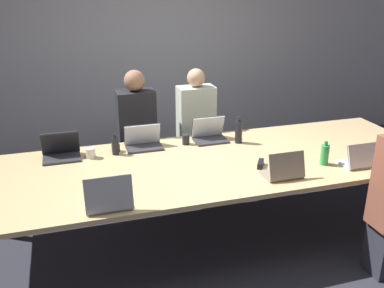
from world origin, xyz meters
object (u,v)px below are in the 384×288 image
at_px(cup_far_left, 91,153).
at_px(bottle_far_midleft, 115,145).
at_px(cup_far_center, 186,139).
at_px(cup_near_right, 382,156).
at_px(laptop_near_right, 361,159).
at_px(person_far_midleft, 137,136).
at_px(bottle_near_right, 325,154).
at_px(laptop_far_center, 209,133).
at_px(stapler, 261,164).
at_px(laptop_far_midleft, 143,141).
at_px(laptop_near_left, 109,199).
at_px(person_far_center, 196,132).
at_px(bottle_far_center, 239,132).
at_px(laptop_near_midright, 284,170).
at_px(laptop_far_left, 61,151).
at_px(cup_far_midleft, 116,148).

height_order(cup_far_left, bottle_far_midleft, bottle_far_midleft).
distance_m(cup_far_center, cup_near_right, 1.83).
xyz_separation_m(laptop_near_right, person_far_midleft, (-1.72, 1.47, -0.11)).
bearing_deg(cup_near_right, bottle_near_right, 170.96).
bearing_deg(laptop_far_center, cup_far_center, -169.75).
height_order(person_far_midleft, stapler, person_far_midleft).
distance_m(laptop_far_midleft, person_far_midleft, 0.49).
xyz_separation_m(laptop_near_left, laptop_near_right, (2.20, 0.11, -0.01)).
relative_size(person_far_center, bottle_far_center, 5.06).
relative_size(cup_near_right, cup_far_left, 0.92).
distance_m(cup_near_right, stapler, 1.13).
height_order(cup_far_left, laptop_far_midleft, laptop_far_midleft).
distance_m(cup_far_center, laptop_near_midright, 1.12).
bearing_deg(stapler, laptop_far_center, 137.74).
bearing_deg(laptop_far_midleft, laptop_far_left, -177.23).
bearing_deg(bottle_far_midleft, person_far_center, 30.25).
bearing_deg(cup_near_right, bottle_far_midleft, 159.42).
bearing_deg(person_far_center, laptop_far_center, -90.26).
xyz_separation_m(laptop_near_left, laptop_far_left, (-0.31, 1.07, -0.01)).
bearing_deg(stapler, laptop_near_midright, -39.94).
distance_m(person_far_center, stapler, 1.24).
distance_m(bottle_near_right, cup_far_midleft, 1.92).
bearing_deg(cup_near_right, cup_far_center, 149.91).
height_order(bottle_far_center, laptop_far_midleft, bottle_far_center).
relative_size(bottle_far_center, laptop_far_midleft, 0.77).
bearing_deg(bottle_far_center, cup_far_left, 178.66).
height_order(bottle_near_right, laptop_near_midright, laptop_near_midright).
distance_m(laptop_near_right, person_far_midleft, 2.27).
distance_m(laptop_far_center, cup_far_midleft, 0.96).
height_order(person_far_center, laptop_near_midright, person_far_center).
relative_size(laptop_near_left, person_far_midleft, 0.24).
xyz_separation_m(person_far_center, person_far_midleft, (-0.67, 0.01, 0.02)).
bearing_deg(person_far_midleft, cup_far_left, -132.10).
height_order(laptop_far_center, laptop_near_left, laptop_near_left).
bearing_deg(cup_far_left, laptop_near_right, -21.31).
relative_size(bottle_near_right, laptop_far_left, 0.64).
bearing_deg(person_far_midleft, laptop_far_left, -147.28).
bearing_deg(laptop_near_right, cup_near_right, -171.60).
height_order(laptop_far_center, cup_far_left, laptop_far_center).
xyz_separation_m(laptop_near_left, laptop_far_midleft, (0.46, 1.10, -0.01)).
relative_size(cup_far_midleft, bottle_far_midleft, 0.38).
distance_m(person_far_center, laptop_far_left, 1.55).
bearing_deg(laptop_near_midright, laptop_far_center, -73.63).
bearing_deg(bottle_near_right, laptop_near_right, -23.99).
distance_m(cup_far_center, cup_far_midleft, 0.69).
bearing_deg(cup_far_left, cup_far_midleft, 20.52).
relative_size(person_far_center, laptop_far_midleft, 3.90).
height_order(laptop_near_right, bottle_near_right, bottle_near_right).
bearing_deg(cup_far_midleft, laptop_far_left, -179.03).
relative_size(laptop_near_right, cup_near_right, 3.54).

